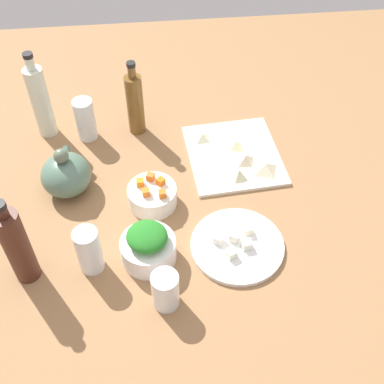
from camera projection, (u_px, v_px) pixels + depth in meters
The scene contains 28 objects.
tabletop at pixel (192, 209), 129.23cm from camera, with size 190.00×190.00×3.00cm, color #926943.
cutting_board at pixel (234, 155), 140.05cm from camera, with size 28.05×25.26×1.00cm, color silver.
plate_tofu at pixel (237, 246), 118.65cm from camera, with size 22.58×22.58×1.20cm, color white.
bowl_greens at pixel (148, 250), 114.80cm from camera, with size 13.00×13.00×6.15cm, color white.
bowl_carrots at pixel (152, 196), 126.65cm from camera, with size 12.60×12.60×5.32cm, color white.
teapot at pixel (66, 174), 128.10cm from camera, with size 15.47×13.01×13.85cm.
bottle_0 at pixel (40, 101), 138.93cm from camera, with size 5.41×5.41×26.78cm.
bottle_1 at pixel (17, 246), 105.88cm from camera, with size 5.59×5.59×24.84cm.
bottle_2 at pixel (135, 103), 140.75cm from camera, with size 4.91×4.91×23.42cm.
drinking_glass_0 at pixel (165, 290), 105.51cm from camera, with size 6.05×6.05×9.76cm, color white.
drinking_glass_1 at pixel (85, 119), 141.45cm from camera, with size 5.74×5.74×12.76cm, color white.
drinking_glass_2 at pixel (89, 250), 110.84cm from camera, with size 5.74×5.74×12.46cm, color white.
carrot_cube_0 at pixel (150, 177), 126.31cm from camera, with size 1.80×1.80×1.80cm, color orange.
carrot_cube_1 at pixel (146, 193), 122.61cm from camera, with size 1.80×1.80×1.80cm, color orange.
carrot_cube_2 at pixel (161, 181), 125.20cm from camera, with size 1.80×1.80×1.80cm, color orange.
carrot_cube_3 at pixel (162, 194), 122.34cm from camera, with size 1.80×1.80×1.80cm, color orange.
carrot_cube_4 at pixel (140, 183), 124.95cm from camera, with size 1.80×1.80×1.80cm, color orange.
chopped_greens_mound at pixel (147, 236), 111.00cm from camera, with size 9.57×9.26×4.11cm, color #247623.
tofu_cube_0 at pixel (219, 239), 117.86cm from camera, with size 2.20×2.20×2.20cm, color white.
tofu_cube_1 at pixel (231, 253), 115.04cm from camera, with size 2.20×2.20×2.20cm, color #E8EECA.
tofu_cube_2 at pixel (247, 230), 119.70cm from camera, with size 2.20×2.20×2.20cm, color white.
tofu_cube_3 at pixel (247, 244), 116.78cm from camera, with size 2.20×2.20×2.20cm, color white.
tofu_cube_4 at pixel (234, 237), 118.32cm from camera, with size 2.20×2.20×2.20cm, color white.
dumpling_0 at pixel (246, 159), 136.23cm from camera, with size 4.47×3.86×2.81cm, color beige.
dumpling_1 at pixel (236, 145), 140.73cm from camera, with size 4.30×3.68×2.05cm, color beige.
dumpling_2 at pixel (239, 174), 132.34cm from camera, with size 4.13×3.73×2.77cm, color beige.
dumpling_3 at pixel (202, 137), 143.03cm from camera, with size 4.38×3.92×2.01cm, color beige.
dumpling_4 at pixel (266, 167), 134.16cm from camera, with size 5.73×5.56×2.67cm, color beige.
Camera 1 is at (-83.04, 8.79, 100.22)cm, focal length 46.10 mm.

